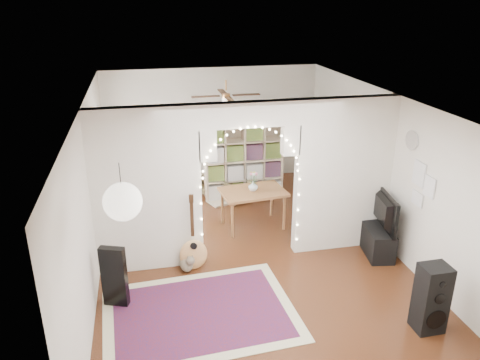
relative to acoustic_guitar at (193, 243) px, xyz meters
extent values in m
plane|color=black|center=(0.99, 0.25, -0.50)|extent=(7.50, 7.50, 0.00)
cube|color=white|center=(0.99, 0.25, 2.20)|extent=(5.00, 7.50, 0.02)
cube|color=silver|center=(0.99, 4.00, 0.85)|extent=(5.00, 0.02, 2.70)
cube|color=silver|center=(0.99, -3.50, 0.85)|extent=(5.00, 0.02, 2.70)
cube|color=silver|center=(-1.51, 0.25, 0.85)|extent=(0.02, 7.50, 2.70)
cube|color=silver|center=(3.49, 0.25, 0.85)|extent=(0.02, 7.50, 2.70)
cube|color=silver|center=(-0.66, 0.25, 0.85)|extent=(1.70, 0.20, 2.70)
cube|color=silver|center=(2.64, 0.25, 0.85)|extent=(1.70, 0.20, 2.70)
cube|color=silver|center=(0.99, 0.25, 2.00)|extent=(1.60, 0.20, 0.40)
cube|color=white|center=(-1.48, 2.05, 1.00)|extent=(0.04, 1.20, 1.40)
cylinder|color=white|center=(3.47, -0.35, 1.60)|extent=(0.03, 0.31, 0.31)
sphere|color=white|center=(-0.91, -2.15, 1.75)|extent=(0.40, 0.40, 0.40)
cube|color=maroon|center=(-0.06, -1.17, -0.49)|extent=(2.78, 2.14, 0.02)
cube|color=black|center=(-1.21, -0.71, -0.02)|extent=(0.38, 0.24, 0.94)
ellipsoid|color=tan|center=(0.00, 0.00, -0.02)|extent=(0.48, 0.29, 0.54)
cube|color=black|center=(0.00, 0.00, 0.44)|extent=(0.06, 0.05, 0.62)
cube|color=black|center=(0.00, 0.00, 0.78)|extent=(0.08, 0.05, 0.14)
ellipsoid|color=brown|center=(-0.12, 0.00, -0.37)|extent=(0.34, 0.41, 0.25)
sphere|color=brown|center=(-0.07, -0.13, -0.25)|extent=(0.19, 0.19, 0.14)
cone|color=brown|center=(-0.10, -0.13, -0.18)|extent=(0.05, 0.05, 0.05)
cone|color=brown|center=(-0.03, -0.13, -0.18)|extent=(0.05, 0.05, 0.05)
cylinder|color=brown|center=(-0.19, 0.17, -0.45)|extent=(0.12, 0.23, 0.08)
cube|color=black|center=(2.90, -2.14, -0.01)|extent=(0.38, 0.33, 0.97)
cylinder|color=black|center=(2.90, -2.31, -0.23)|extent=(0.28, 0.02, 0.28)
cylinder|color=black|center=(2.90, -2.31, 0.10)|extent=(0.15, 0.02, 0.15)
cylinder|color=black|center=(2.90, -2.31, 0.31)|extent=(0.09, 0.02, 0.09)
cube|color=black|center=(3.19, -0.09, -0.25)|extent=(0.55, 1.05, 0.50)
imported|color=black|center=(3.19, -0.09, 0.31)|extent=(0.31, 1.08, 0.62)
cube|color=#C9B192|center=(1.45, 2.78, 0.38)|extent=(1.75, 1.04, 1.75)
cube|color=brown|center=(1.31, 1.30, 0.23)|extent=(1.28, 0.93, 0.05)
cylinder|color=brown|center=(0.83, 0.92, -0.14)|extent=(0.05, 0.05, 0.70)
cylinder|color=brown|center=(1.86, 1.04, -0.14)|extent=(0.05, 0.05, 0.70)
cylinder|color=brown|center=(0.76, 1.56, -0.14)|extent=(0.05, 0.05, 0.70)
cylinder|color=brown|center=(1.79, 1.68, -0.14)|extent=(0.05, 0.05, 0.70)
imported|color=white|center=(1.31, 1.30, 0.36)|extent=(0.20, 0.20, 0.19)
imported|color=brown|center=(1.27, 2.55, -0.25)|extent=(0.68, 0.69, 0.49)
imported|color=brown|center=(0.65, 3.15, -0.26)|extent=(0.67, 0.67, 0.47)
camera|label=1|loc=(-0.66, -6.65, 3.71)|focal=35.00mm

